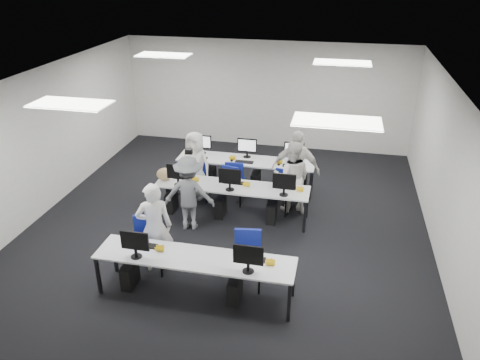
% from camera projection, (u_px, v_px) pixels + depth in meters
% --- Properties ---
extents(room, '(9.00, 9.02, 3.00)m').
position_uv_depth(room, '(229.00, 155.00, 9.15)').
color(room, black).
rests_on(room, ground).
extents(ceiling_panels, '(5.20, 4.60, 0.02)m').
position_uv_depth(ceiling_panels, '(228.00, 80.00, 8.51)').
color(ceiling_panels, white).
rests_on(ceiling_panels, room).
extents(desk_front, '(3.20, 0.70, 0.73)m').
position_uv_depth(desk_front, '(195.00, 260.00, 7.39)').
color(desk_front, silver).
rests_on(desk_front, ground).
extents(desk_mid, '(3.20, 0.70, 0.73)m').
position_uv_depth(desk_mid, '(232.00, 188.00, 9.68)').
color(desk_mid, silver).
rests_on(desk_mid, ground).
extents(desk_back, '(3.20, 0.70, 0.73)m').
position_uv_depth(desk_back, '(246.00, 162.00, 10.91)').
color(desk_back, silver).
rests_on(desk_back, ground).
extents(equipment_front, '(2.51, 0.41, 1.19)m').
position_uv_depth(equipment_front, '(184.00, 276.00, 7.55)').
color(equipment_front, '#0B269A').
rests_on(equipment_front, desk_front).
extents(equipment_mid, '(2.91, 0.41, 1.19)m').
position_uv_depth(equipment_mid, '(223.00, 201.00, 9.84)').
color(equipment_mid, white).
rests_on(equipment_mid, desk_mid).
extents(equipment_back, '(2.91, 0.41, 1.19)m').
position_uv_depth(equipment_back, '(254.00, 175.00, 11.03)').
color(equipment_back, white).
rests_on(equipment_back, desk_back).
extents(chair_0, '(0.63, 0.65, 0.99)m').
position_uv_depth(chair_0, '(149.00, 254.00, 8.17)').
color(chair_0, navy).
rests_on(chair_0, ground).
extents(chair_1, '(0.53, 0.57, 0.96)m').
position_uv_depth(chair_1, '(247.00, 269.00, 7.80)').
color(chair_1, navy).
rests_on(chair_1, ground).
extents(chair_2, '(0.57, 0.59, 0.89)m').
position_uv_depth(chair_2, '(197.00, 188.00, 10.59)').
color(chair_2, navy).
rests_on(chair_2, ground).
extents(chair_3, '(0.46, 0.50, 0.88)m').
position_uv_depth(chair_3, '(233.00, 191.00, 10.45)').
color(chair_3, navy).
rests_on(chair_3, ground).
extents(chair_4, '(0.54, 0.57, 0.89)m').
position_uv_depth(chair_4, '(281.00, 199.00, 10.11)').
color(chair_4, navy).
rests_on(chair_4, ground).
extents(chair_5, '(0.49, 0.51, 0.81)m').
position_uv_depth(chair_5, '(189.00, 184.00, 10.83)').
color(chair_5, navy).
rests_on(chair_5, ground).
extents(chair_6, '(0.50, 0.53, 0.86)m').
position_uv_depth(chair_6, '(233.00, 187.00, 10.65)').
color(chair_6, navy).
rests_on(chair_6, ground).
extents(chair_7, '(0.50, 0.54, 0.88)m').
position_uv_depth(chair_7, '(290.00, 192.00, 10.38)').
color(chair_7, navy).
rests_on(chair_7, ground).
extents(handbag, '(0.39, 0.32, 0.28)m').
position_uv_depth(handbag, '(165.00, 174.00, 9.85)').
color(handbag, tan).
rests_on(handbag, desk_mid).
extents(student_0, '(0.72, 0.61, 1.67)m').
position_uv_depth(student_0, '(155.00, 227.00, 7.98)').
color(student_0, silver).
rests_on(student_0, ground).
extents(student_1, '(0.82, 0.67, 1.60)m').
position_uv_depth(student_1, '(292.00, 177.00, 9.91)').
color(student_1, silver).
rests_on(student_1, ground).
extents(student_2, '(0.86, 0.66, 1.55)m').
position_uv_depth(student_2, '(196.00, 165.00, 10.51)').
color(student_2, silver).
rests_on(student_2, ground).
extents(student_3, '(1.06, 0.48, 1.77)m').
position_uv_depth(student_3, '(295.00, 170.00, 10.01)').
color(student_3, silver).
rests_on(student_3, ground).
extents(photographer, '(1.06, 0.68, 1.55)m').
position_uv_depth(photographer, '(189.00, 193.00, 9.25)').
color(photographer, slate).
rests_on(photographer, ground).
extents(dslr_camera, '(0.16, 0.19, 0.10)m').
position_uv_depth(dslr_camera, '(189.00, 151.00, 9.05)').
color(dslr_camera, black).
rests_on(dslr_camera, photographer).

